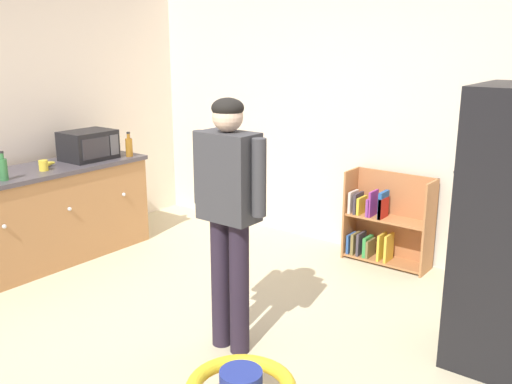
{
  "coord_description": "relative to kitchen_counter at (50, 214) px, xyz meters",
  "views": [
    {
      "loc": [
        2.42,
        -2.59,
        2.04
      ],
      "look_at": [
        0.06,
        0.49,
        0.99
      ],
      "focal_mm": 39.91,
      "sensor_mm": 36.0,
      "label": 1
    }
  ],
  "objects": [
    {
      "name": "yellow_cup",
      "position": [
        0.11,
        -0.09,
        0.5
      ],
      "size": [
        0.08,
        0.08,
        0.09
      ],
      "primitive_type": "cylinder",
      "color": "yellow",
      "rests_on": "kitchen_counter"
    },
    {
      "name": "bookshelf",
      "position": [
        2.51,
        1.86,
        -0.08
      ],
      "size": [
        0.8,
        0.28,
        0.85
      ],
      "color": "#B57644",
      "rests_on": "ground"
    },
    {
      "name": "standing_person",
      "position": [
        2.37,
        -0.21,
        0.57
      ],
      "size": [
        0.57,
        0.22,
        1.69
      ],
      "color": "#261E2D",
      "rests_on": "ground"
    },
    {
      "name": "amber_bottle",
      "position": [
        0.22,
        0.8,
        0.55
      ],
      "size": [
        0.07,
        0.07,
        0.25
      ],
      "color": "#9E661E",
      "rests_on": "kitchen_counter"
    },
    {
      "name": "banana_bunch",
      "position": [
        -0.01,
        0.03,
        0.48
      ],
      "size": [
        0.12,
        0.16,
        0.04
      ],
      "color": "yellow",
      "rests_on": "kitchen_counter"
    },
    {
      "name": "green_glass_bottle",
      "position": [
        0.17,
        -0.49,
        0.55
      ],
      "size": [
        0.07,
        0.07,
        0.25
      ],
      "color": "#33753D",
      "rests_on": "kitchen_counter"
    },
    {
      "name": "left_side_wall",
      "position": [
        -0.43,
        0.52,
        0.9
      ],
      "size": [
        0.06,
        2.99,
        2.7
      ],
      "primitive_type": "cube",
      "color": "silver",
      "rests_on": "ground"
    },
    {
      "name": "kitchen_counter",
      "position": [
        0.0,
        0.0,
        0.0
      ],
      "size": [
        0.65,
        1.9,
        0.9
      ],
      "color": "#AC7746",
      "rests_on": "ground"
    },
    {
      "name": "green_cup",
      "position": [
        -0.06,
        0.82,
        0.5
      ],
      "size": [
        0.08,
        0.08,
        0.09
      ],
      "primitive_type": "cylinder",
      "color": "green",
      "rests_on": "kitchen_counter"
    },
    {
      "name": "ground_plane",
      "position": [
        2.2,
        -0.28,
        -0.45
      ],
      "size": [
        12.0,
        12.0,
        0.0
      ],
      "primitive_type": "plane",
      "color": "beige",
      "rests_on": "ground"
    },
    {
      "name": "back_wall",
      "position": [
        2.2,
        2.05,
        0.9
      ],
      "size": [
        5.2,
        0.06,
        2.7
      ],
      "primitive_type": "cube",
      "color": "silver",
      "rests_on": "ground"
    },
    {
      "name": "microwave",
      "position": [
        0.02,
        0.47,
        0.59
      ],
      "size": [
        0.37,
        0.48,
        0.28
      ],
      "color": "black",
      "rests_on": "kitchen_counter"
    }
  ]
}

